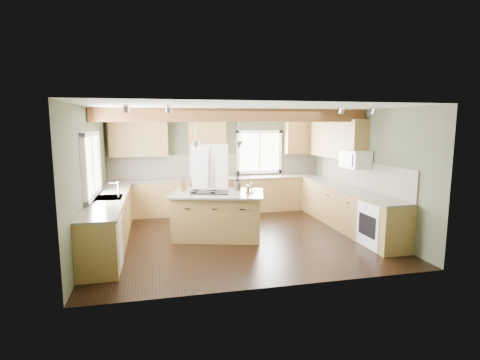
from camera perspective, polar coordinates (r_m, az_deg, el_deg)
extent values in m
plane|color=black|center=(7.82, -0.36, -8.56)|extent=(5.60, 5.60, 0.00)
plane|color=silver|center=(7.48, -0.38, 10.84)|extent=(5.60, 5.60, 0.00)
plane|color=#474D36|center=(9.98, -3.49, 2.77)|extent=(5.60, 0.00, 5.60)
plane|color=#474D36|center=(7.46, -21.87, 0.22)|extent=(0.00, 5.00, 5.00)
plane|color=#474D36|center=(8.59, 18.18, 1.43)|extent=(0.00, 5.00, 5.00)
cube|color=brown|center=(7.56, -0.52, 9.83)|extent=(5.55, 0.26, 0.26)
cube|color=brown|center=(9.84, -3.46, 9.92)|extent=(5.55, 0.20, 0.10)
cube|color=brown|center=(9.98, -3.48, 2.24)|extent=(5.58, 0.03, 0.58)
cube|color=brown|center=(8.64, 17.90, 0.87)|extent=(0.03, 3.70, 0.58)
cube|color=brown|center=(9.68, -13.67, -2.79)|extent=(2.02, 0.60, 0.88)
cube|color=#484034|center=(9.60, -13.77, -0.10)|extent=(2.06, 0.64, 0.04)
cube|color=brown|center=(10.17, 5.15, -2.05)|extent=(2.62, 0.60, 0.88)
cube|color=#484034|center=(10.09, 5.18, 0.52)|extent=(2.66, 0.64, 0.04)
cube|color=brown|center=(7.63, -19.22, -6.05)|extent=(0.60, 3.70, 0.88)
cube|color=#484034|center=(7.53, -19.39, -2.66)|extent=(0.64, 3.74, 0.04)
cube|color=brown|center=(8.63, 16.04, -4.25)|extent=(0.60, 3.70, 0.88)
cube|color=#484034|center=(8.54, 16.16, -1.24)|extent=(0.64, 3.74, 0.04)
cube|color=brown|center=(9.64, -15.18, 6.16)|extent=(1.40, 0.35, 0.90)
cube|color=brown|center=(9.71, -5.13, 7.62)|extent=(0.96, 0.35, 0.70)
cube|color=brown|center=(9.24, 14.55, 6.09)|extent=(0.35, 2.20, 0.90)
cube|color=brown|center=(10.40, 9.32, 6.49)|extent=(0.90, 0.35, 0.90)
cube|color=white|center=(7.48, -21.76, 2.18)|extent=(0.04, 1.60, 1.05)
cube|color=white|center=(10.19, 2.92, 4.30)|extent=(1.10, 0.04, 1.00)
cube|color=#262628|center=(7.53, -19.39, -2.62)|extent=(0.50, 0.65, 0.03)
cylinder|color=#B2B2B7|center=(7.48, -18.08, -1.49)|extent=(0.02, 0.02, 0.28)
cube|color=white|center=(6.39, -20.38, -9.02)|extent=(0.60, 0.60, 0.84)
cube|color=white|center=(7.55, 20.75, -6.37)|extent=(0.60, 0.72, 0.84)
cube|color=white|center=(8.41, 17.15, 3.05)|extent=(0.40, 0.70, 0.38)
cone|color=#B2B2B7|center=(7.55, -6.78, 5.30)|extent=(0.18, 0.18, 0.16)
cone|color=#B2B2B7|center=(7.46, -0.21, 5.31)|extent=(0.18, 0.18, 0.16)
cube|color=white|center=(9.61, -4.86, 0.13)|extent=(0.90, 0.74, 1.80)
cube|color=brown|center=(7.71, -3.42, -5.44)|extent=(1.94, 1.48, 0.88)
cube|color=#484034|center=(7.61, -3.45, -2.07)|extent=(2.08, 1.62, 0.04)
cube|color=black|center=(7.62, -4.52, -1.84)|extent=(0.85, 0.68, 0.02)
cube|color=brown|center=(7.85, -8.65, -0.99)|extent=(0.12, 0.09, 0.19)
cylinder|color=#3F3632|center=(7.84, -0.38, -0.95)|extent=(0.15, 0.15, 0.17)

